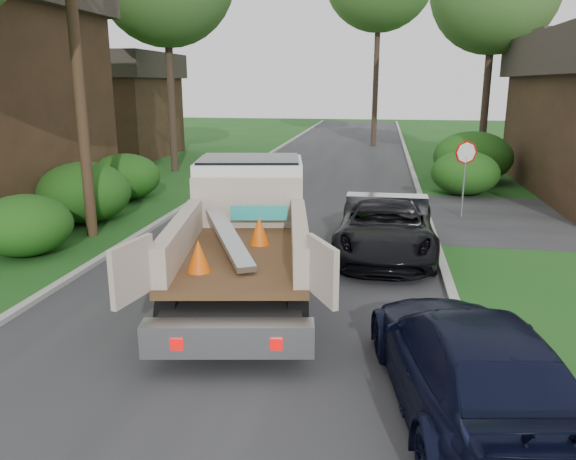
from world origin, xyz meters
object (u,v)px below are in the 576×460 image
(house_left_far, at_px, (105,104))
(flatbed_truck, at_px, (246,219))
(black_pickup, at_px, (386,227))
(stop_sign, at_px, (465,163))
(utility_pole, at_px, (76,45))
(navy_suv, at_px, (470,363))

(house_left_far, bearing_deg, flatbed_truck, -56.40)
(house_left_far, bearing_deg, black_pickup, -47.12)
(stop_sign, relative_size, utility_pole, 0.25)
(stop_sign, distance_m, black_pickup, 5.23)
(flatbed_truck, distance_m, navy_suv, 6.11)
(stop_sign, xyz_separation_m, flatbed_truck, (-5.44, -6.96, -0.39))
(stop_sign, bearing_deg, black_pickup, -118.55)
(house_left_far, height_order, black_pickup, house_left_far)
(house_left_far, xyz_separation_m, navy_suv, (17.30, -24.50, -2.34))
(house_left_far, height_order, flatbed_truck, house_left_far)
(stop_sign, bearing_deg, utility_pole, -159.38)
(navy_suv, bearing_deg, utility_pole, -48.62)
(navy_suv, bearing_deg, house_left_far, -64.52)
(utility_pole, relative_size, house_left_far, 1.32)
(flatbed_truck, bearing_deg, utility_pole, 141.12)
(utility_pole, bearing_deg, black_pickup, -3.35)
(stop_sign, distance_m, flatbed_truck, 8.84)
(flatbed_truck, bearing_deg, navy_suv, -57.90)
(utility_pole, height_order, navy_suv, utility_pole)
(house_left_far, bearing_deg, stop_sign, -34.81)
(black_pickup, bearing_deg, navy_suv, -80.57)
(black_pickup, bearing_deg, house_left_far, 133.80)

